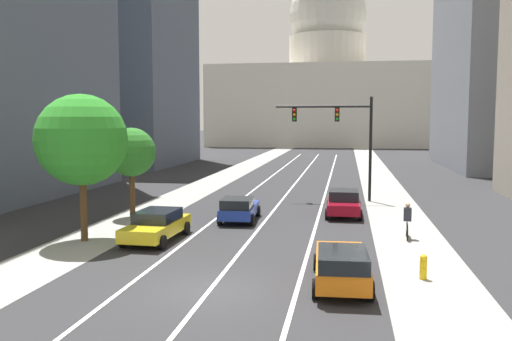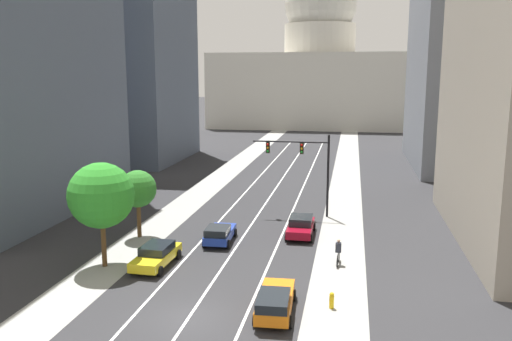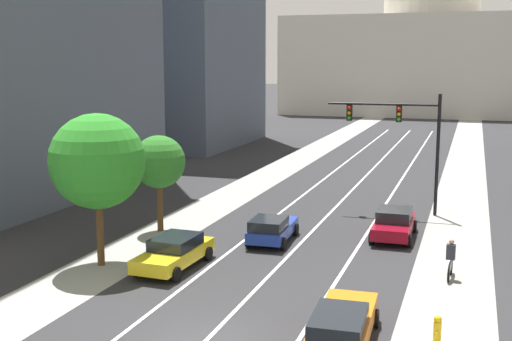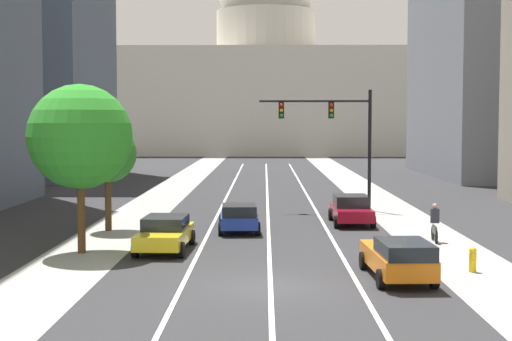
% 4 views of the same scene
% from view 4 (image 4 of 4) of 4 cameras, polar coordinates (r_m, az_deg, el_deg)
% --- Properties ---
extents(ground_plane, '(400.00, 400.00, 0.00)m').
position_cam_4_polar(ground_plane, '(64.57, 0.82, -1.02)').
color(ground_plane, '#2B2B2D').
extents(sidewalk_left, '(3.38, 130.00, 0.01)m').
position_cam_4_polar(sidewalk_left, '(60.03, -6.29, -1.40)').
color(sidewalk_left, gray).
rests_on(sidewalk_left, ground).
extents(sidewalk_right, '(3.38, 130.00, 0.01)m').
position_cam_4_polar(sidewalk_right, '(60.07, 7.95, -1.41)').
color(sidewalk_right, gray).
rests_on(sidewalk_right, ground).
extents(lane_stripe_left, '(0.16, 90.00, 0.01)m').
position_cam_4_polar(lane_stripe_left, '(49.71, -2.45, -2.45)').
color(lane_stripe_left, white).
rests_on(lane_stripe_left, ground).
extents(lane_stripe_center, '(0.16, 90.00, 0.01)m').
position_cam_4_polar(lane_stripe_center, '(49.64, 0.87, -2.45)').
color(lane_stripe_center, white).
rests_on(lane_stripe_center, ground).
extents(lane_stripe_right, '(0.16, 90.00, 0.01)m').
position_cam_4_polar(lane_stripe_right, '(49.73, 4.19, -2.45)').
color(lane_stripe_right, white).
rests_on(lane_stripe_right, ground).
extents(capitol_building, '(48.20, 24.08, 36.97)m').
position_cam_4_polar(capitol_building, '(125.75, 0.74, 6.95)').
color(capitol_building, beige).
rests_on(capitol_building, ground).
extents(car_crimson, '(2.08, 4.54, 1.50)m').
position_cam_4_polar(car_crimson, '(39.88, 7.14, -2.90)').
color(car_crimson, maroon).
rests_on(car_crimson, ground).
extents(car_orange, '(2.11, 4.85, 1.46)m').
position_cam_4_polar(car_orange, '(26.20, 10.64, -6.43)').
color(car_orange, orange).
rests_on(car_orange, ground).
extents(car_yellow, '(2.19, 4.78, 1.42)m').
position_cam_4_polar(car_yellow, '(31.75, -6.83, -4.65)').
color(car_yellow, yellow).
rests_on(car_yellow, ground).
extents(car_blue, '(2.12, 4.25, 1.40)m').
position_cam_4_polar(car_blue, '(36.76, -1.28, -3.50)').
color(car_blue, '#1E389E').
rests_on(car_blue, ground).
extents(traffic_signal_mast, '(6.67, 0.39, 7.21)m').
position_cam_4_polar(traffic_signal_mast, '(45.37, 6.07, 3.29)').
color(traffic_signal_mast, black).
rests_on(traffic_signal_mast, ground).
extents(fire_hydrant, '(0.26, 0.35, 0.91)m').
position_cam_4_polar(fire_hydrant, '(28.18, 15.94, -6.42)').
color(fire_hydrant, yellow).
rests_on(fire_hydrant, ground).
extents(cyclist, '(0.38, 1.70, 1.72)m').
position_cam_4_polar(cyclist, '(34.61, 13.25, -3.86)').
color(cyclist, black).
rests_on(cyclist, ground).
extents(street_tree_mid_left, '(4.22, 4.22, 6.85)m').
position_cam_4_polar(street_tree_mid_left, '(31.36, -13.05, 2.47)').
color(street_tree_mid_left, '#51381E').
rests_on(street_tree_mid_left, ground).
extents(street_tree_near_left, '(2.83, 2.83, 5.20)m').
position_cam_4_polar(street_tree_near_left, '(37.61, -11.07, 1.22)').
color(street_tree_near_left, '#51381E').
rests_on(street_tree_near_left, ground).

